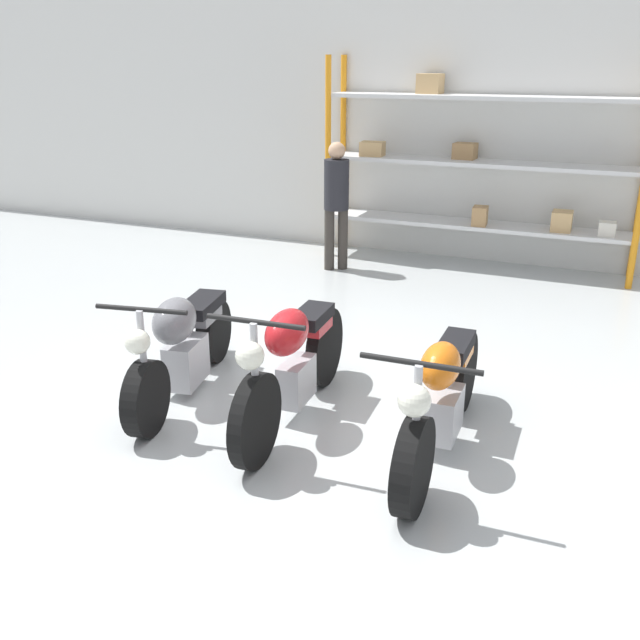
% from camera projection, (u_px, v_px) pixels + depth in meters
% --- Properties ---
extents(ground_plane, '(30.00, 30.00, 0.00)m').
position_uv_depth(ground_plane, '(299.00, 422.00, 5.49)').
color(ground_plane, '#B2B7B7').
extents(back_wall, '(30.00, 0.08, 3.60)m').
position_uv_depth(back_wall, '(467.00, 125.00, 9.44)').
color(back_wall, silver).
rests_on(back_wall, ground_plane).
extents(shelving_rack, '(4.05, 0.63, 2.68)m').
position_uv_depth(shelving_rack, '(477.00, 164.00, 9.19)').
color(shelving_rack, orange).
rests_on(shelving_rack, ground_plane).
extents(motorcycle_grey, '(0.73, 1.98, 0.98)m').
position_uv_depth(motorcycle_grey, '(183.00, 344.00, 5.81)').
color(motorcycle_grey, black).
rests_on(motorcycle_grey, ground_plane).
extents(motorcycle_red, '(0.69, 2.07, 1.05)m').
position_uv_depth(motorcycle_red, '(293.00, 361.00, 5.34)').
color(motorcycle_red, black).
rests_on(motorcycle_red, ground_plane).
extents(motorcycle_orange, '(0.73, 2.14, 0.99)m').
position_uv_depth(motorcycle_orange, '(441.00, 398.00, 4.90)').
color(motorcycle_orange, black).
rests_on(motorcycle_orange, ground_plane).
extents(person_browsing, '(0.44, 0.44, 1.65)m').
position_uv_depth(person_browsing, '(336.00, 196.00, 9.14)').
color(person_browsing, '#38332D').
rests_on(person_browsing, ground_plane).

